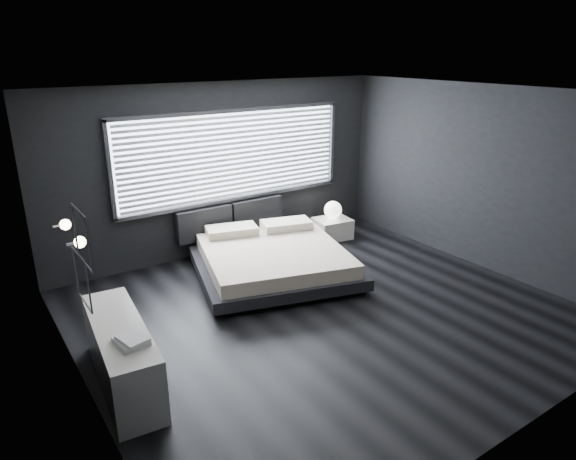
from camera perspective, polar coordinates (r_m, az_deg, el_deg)
room at (r=6.32m, az=4.35°, el=2.12°), size 6.04×6.00×2.80m
window at (r=8.56m, az=-5.93°, el=8.20°), size 4.14×0.09×1.52m
headboard at (r=8.72m, az=-6.32°, el=1.31°), size 1.96×0.16×0.52m
sconce_near at (r=5.12m, az=-22.15°, el=-1.26°), size 0.18×0.11×0.11m
sconce_far at (r=5.68m, az=-23.54°, el=0.55°), size 0.18×0.11×0.11m
wall_art_upper at (r=4.46m, az=-21.93°, el=-0.80°), size 0.01×0.48×0.48m
wall_art_lower at (r=4.86m, az=-21.92°, el=-5.13°), size 0.01×0.48×0.48m
bed at (r=7.79m, az=-1.67°, el=-3.21°), size 2.77×2.70×0.59m
nightstand at (r=9.38m, az=4.92°, el=0.19°), size 0.68×0.60×0.36m
orb_lamp at (r=9.31m, az=5.01°, el=2.24°), size 0.32×0.32×0.32m
dresser at (r=5.65m, az=-17.94°, el=-13.02°), size 0.65×1.75×0.68m
book_stack at (r=5.12m, az=-16.98°, el=-11.61°), size 0.29×0.37×0.07m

